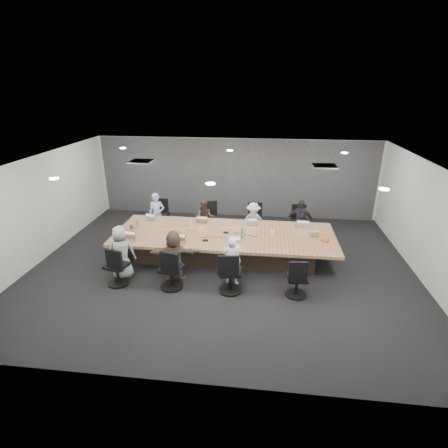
# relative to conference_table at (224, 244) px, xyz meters

# --- Properties ---
(floor) EXTENTS (10.00, 8.00, 0.00)m
(floor) POSITION_rel_conference_table_xyz_m (0.00, -0.50, -0.40)
(floor) COLOR black
(floor) RESTS_ON ground
(ceiling) EXTENTS (10.00, 8.00, 0.00)m
(ceiling) POSITION_rel_conference_table_xyz_m (0.00, -0.50, 2.40)
(ceiling) COLOR white
(ceiling) RESTS_ON wall_back
(wall_back) EXTENTS (10.00, 0.00, 2.80)m
(wall_back) POSITION_rel_conference_table_xyz_m (0.00, 3.50, 1.00)
(wall_back) COLOR beige
(wall_back) RESTS_ON ground
(wall_front) EXTENTS (10.00, 0.00, 2.80)m
(wall_front) POSITION_rel_conference_table_xyz_m (0.00, -4.50, 1.00)
(wall_front) COLOR beige
(wall_front) RESTS_ON ground
(wall_left) EXTENTS (0.00, 8.00, 2.80)m
(wall_left) POSITION_rel_conference_table_xyz_m (-5.00, -0.50, 1.00)
(wall_left) COLOR beige
(wall_left) RESTS_ON ground
(wall_right) EXTENTS (0.00, 8.00, 2.80)m
(wall_right) POSITION_rel_conference_table_xyz_m (5.00, -0.50, 1.00)
(wall_right) COLOR beige
(wall_right) RESTS_ON ground
(curtain) EXTENTS (9.80, 0.04, 2.80)m
(curtain) POSITION_rel_conference_table_xyz_m (0.00, 3.42, 1.00)
(curtain) COLOR #55565A
(curtain) RESTS_ON ground
(conference_table) EXTENTS (6.00, 2.20, 0.74)m
(conference_table) POSITION_rel_conference_table_xyz_m (0.00, 0.00, 0.00)
(conference_table) COLOR #392D23
(conference_table) RESTS_ON ground
(chair_0) EXTENTS (0.62, 0.62, 0.87)m
(chair_0) POSITION_rel_conference_table_xyz_m (-2.33, 1.70, 0.03)
(chair_0) COLOR black
(chair_0) RESTS_ON ground
(chair_1) EXTENTS (0.70, 0.70, 0.83)m
(chair_1) POSITION_rel_conference_table_xyz_m (-0.76, 1.70, 0.01)
(chair_1) COLOR black
(chair_1) RESTS_ON ground
(chair_2) EXTENTS (0.64, 0.64, 0.84)m
(chair_2) POSITION_rel_conference_table_xyz_m (0.74, 1.70, 0.02)
(chair_2) COLOR black
(chair_2) RESTS_ON ground
(chair_3) EXTENTS (0.56, 0.56, 0.82)m
(chair_3) POSITION_rel_conference_table_xyz_m (2.15, 1.70, 0.01)
(chair_3) COLOR black
(chair_3) RESTS_ON ground
(chair_4) EXTENTS (0.70, 0.70, 0.83)m
(chair_4) POSITION_rel_conference_table_xyz_m (-2.41, -1.70, 0.01)
(chair_4) COLOR black
(chair_4) RESTS_ON ground
(chair_5) EXTENTS (0.68, 0.68, 0.85)m
(chair_5) POSITION_rel_conference_table_xyz_m (-1.07, -1.70, 0.02)
(chair_5) COLOR black
(chair_5) RESTS_ON ground
(chair_6) EXTENTS (0.64, 0.64, 0.87)m
(chair_6) POSITION_rel_conference_table_xyz_m (0.34, -1.70, 0.03)
(chair_6) COLOR black
(chair_6) RESTS_ON ground
(chair_7) EXTENTS (0.57, 0.57, 0.77)m
(chair_7) POSITION_rel_conference_table_xyz_m (1.87, -1.70, -0.02)
(chair_7) COLOR black
(chair_7) RESTS_ON ground
(person_0) EXTENTS (0.53, 0.38, 1.38)m
(person_0) POSITION_rel_conference_table_xyz_m (-2.33, 1.35, 0.29)
(person_0) COLOR #93B8DE
(person_0) RESTS_ON ground
(laptop_0) EXTENTS (0.34, 0.26, 0.02)m
(laptop_0) POSITION_rel_conference_table_xyz_m (-2.33, 0.80, 0.35)
(laptop_0) COLOR #B2B2B7
(laptop_0) RESTS_ON conference_table
(person_1) EXTENTS (0.66, 0.54, 1.23)m
(person_1) POSITION_rel_conference_table_xyz_m (-0.76, 1.35, 0.21)
(person_1) COLOR #3C3126
(person_1) RESTS_ON ground
(laptop_1) EXTENTS (0.37, 0.27, 0.02)m
(laptop_1) POSITION_rel_conference_table_xyz_m (-0.76, 0.80, 0.35)
(laptop_1) COLOR #8C6647
(laptop_1) RESTS_ON conference_table
(person_2) EXTENTS (0.82, 0.55, 1.19)m
(person_2) POSITION_rel_conference_table_xyz_m (0.74, 1.35, 0.19)
(person_2) COLOR silver
(person_2) RESTS_ON ground
(laptop_2) EXTENTS (0.31, 0.22, 0.02)m
(laptop_2) POSITION_rel_conference_table_xyz_m (0.74, 0.80, 0.35)
(laptop_2) COLOR #B2B2B7
(laptop_2) RESTS_ON conference_table
(person_3) EXTENTS (0.82, 0.40, 1.35)m
(person_3) POSITION_rel_conference_table_xyz_m (2.15, 1.35, 0.27)
(person_3) COLOR #222329
(person_3) RESTS_ON ground
(laptop_3) EXTENTS (0.37, 0.27, 0.02)m
(laptop_3) POSITION_rel_conference_table_xyz_m (2.15, 0.80, 0.35)
(laptop_3) COLOR #B2B2B7
(laptop_3) RESTS_ON conference_table
(person_4) EXTENTS (0.75, 0.58, 1.37)m
(person_4) POSITION_rel_conference_table_xyz_m (-2.41, -1.35, 0.28)
(person_4) COLOR #979E98
(person_4) RESTS_ON ground
(laptop_4) EXTENTS (0.36, 0.28, 0.02)m
(laptop_4) POSITION_rel_conference_table_xyz_m (-2.41, -0.80, 0.35)
(laptop_4) COLOR #8C6647
(laptop_4) RESTS_ON conference_table
(person_5) EXTENTS (1.27, 0.60, 1.32)m
(person_5) POSITION_rel_conference_table_xyz_m (-1.07, -1.35, 0.26)
(person_5) COLOR brown
(person_5) RESTS_ON ground
(laptop_5) EXTENTS (0.38, 0.29, 0.02)m
(laptop_5) POSITION_rel_conference_table_xyz_m (-1.07, -0.80, 0.35)
(laptop_5) COLOR #8C6647
(laptop_5) RESTS_ON conference_table
(person_6) EXTENTS (0.48, 0.35, 1.21)m
(person_6) POSITION_rel_conference_table_xyz_m (0.34, -1.35, 0.21)
(person_6) COLOR silver
(person_6) RESTS_ON ground
(laptop_6) EXTENTS (0.32, 0.23, 0.02)m
(laptop_6) POSITION_rel_conference_table_xyz_m (0.34, -0.80, 0.35)
(laptop_6) COLOR #B2B2B7
(laptop_6) RESTS_ON conference_table
(bottle_green_left) EXTENTS (0.08, 0.08, 0.23)m
(bottle_green_left) POSITION_rel_conference_table_xyz_m (-2.51, 0.11, 0.46)
(bottle_green_left) COLOR #43965E
(bottle_green_left) RESTS_ON conference_table
(bottle_green_right) EXTENTS (0.10, 0.10, 0.27)m
(bottle_green_right) POSITION_rel_conference_table_xyz_m (0.50, -0.19, 0.48)
(bottle_green_right) COLOR #43965E
(bottle_green_right) RESTS_ON conference_table
(bottle_clear) EXTENTS (0.08, 0.08, 0.21)m
(bottle_clear) POSITION_rel_conference_table_xyz_m (-0.99, 0.29, 0.44)
(bottle_clear) COLOR silver
(bottle_clear) RESTS_ON conference_table
(cup_white_far) EXTENTS (0.09, 0.09, 0.10)m
(cup_white_far) POSITION_rel_conference_table_xyz_m (-0.68, 0.09, 0.39)
(cup_white_far) COLOR white
(cup_white_far) RESTS_ON conference_table
(cup_white_near) EXTENTS (0.10, 0.10, 0.11)m
(cup_white_near) POSITION_rel_conference_table_xyz_m (1.31, 0.06, 0.39)
(cup_white_near) COLOR white
(cup_white_near) RESTS_ON conference_table
(mug_brown) EXTENTS (0.11, 0.11, 0.11)m
(mug_brown) POSITION_rel_conference_table_xyz_m (-2.65, 0.01, 0.39)
(mug_brown) COLOR brown
(mug_brown) RESTS_ON conference_table
(mic_left) EXTENTS (0.15, 0.11, 0.03)m
(mic_left) POSITION_rel_conference_table_xyz_m (-0.44, -0.56, 0.35)
(mic_left) COLOR black
(mic_left) RESTS_ON conference_table
(mic_right) EXTENTS (0.14, 0.09, 0.03)m
(mic_right) POSITION_rel_conference_table_xyz_m (0.04, 0.02, 0.35)
(mic_right) COLOR black
(mic_right) RESTS_ON conference_table
(stapler) EXTENTS (0.18, 0.07, 0.06)m
(stapler) POSITION_rel_conference_table_xyz_m (0.42, -0.29, 0.37)
(stapler) COLOR black
(stapler) RESTS_ON conference_table
(canvas_bag) EXTENTS (0.28, 0.22, 0.13)m
(canvas_bag) POSITION_rel_conference_table_xyz_m (2.41, 0.09, 0.41)
(canvas_bag) COLOR #9B8C6B
(canvas_bag) RESTS_ON conference_table
(snack_packet) EXTENTS (0.22, 0.22, 0.04)m
(snack_packet) POSITION_rel_conference_table_xyz_m (2.65, -0.22, 0.36)
(snack_packet) COLOR red
(snack_packet) RESTS_ON conference_table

